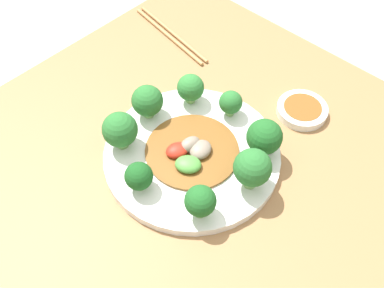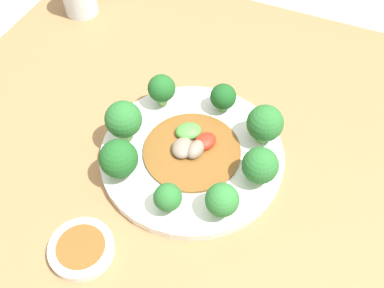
{
  "view_description": "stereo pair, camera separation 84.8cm",
  "coord_description": "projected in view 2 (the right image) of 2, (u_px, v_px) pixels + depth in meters",
  "views": [
    {
      "loc": [
        -0.26,
        0.29,
        1.31
      ],
      "look_at": [
        0.05,
        -0.03,
        0.75
      ],
      "focal_mm": 42.0,
      "sensor_mm": 36.0,
      "label": 1
    },
    {
      "loc": [
        0.21,
        -0.41,
        1.29
      ],
      "look_at": [
        0.05,
        -0.03,
        0.75
      ],
      "focal_mm": 42.0,
      "sensor_mm": 36.0,
      "label": 2
    }
  ],
  "objects": [
    {
      "name": "broccoli_west",
      "position": [
        124.0,
        120.0,
        0.69
      ],
      "size": [
        0.06,
        0.06,
        0.07
      ],
      "color": "#7AAD5B",
      "rests_on": "plate"
    },
    {
      "name": "plate",
      "position": [
        192.0,
        155.0,
        0.71
      ],
      "size": [
        0.29,
        0.29,
        0.02
      ],
      "color": "white",
      "rests_on": "table"
    },
    {
      "name": "broccoli_southeast",
      "position": [
        222.0,
        200.0,
        0.61
      ],
      "size": [
        0.05,
        0.05,
        0.06
      ],
      "color": "#7AAD5B",
      "rests_on": "plate"
    },
    {
      "name": "broccoli_northeast",
      "position": [
        265.0,
        124.0,
        0.69
      ],
      "size": [
        0.06,
        0.06,
        0.07
      ],
      "color": "#70A356",
      "rests_on": "plate"
    },
    {
      "name": "table",
      "position": [
        178.0,
        234.0,
        1.02
      ],
      "size": [
        0.85,
        0.82,
        0.71
      ],
      "color": "olive",
      "rests_on": "ground_plane"
    },
    {
      "name": "broccoli_northwest",
      "position": [
        162.0,
        89.0,
        0.74
      ],
      "size": [
        0.05,
        0.05,
        0.06
      ],
      "color": "#7AAD5B",
      "rests_on": "plate"
    },
    {
      "name": "broccoli_north",
      "position": [
        223.0,
        97.0,
        0.73
      ],
      "size": [
        0.04,
        0.04,
        0.05
      ],
      "color": "#70A356",
      "rests_on": "plate"
    },
    {
      "name": "broccoli_south",
      "position": [
        168.0,
        198.0,
        0.62
      ],
      "size": [
        0.04,
        0.04,
        0.05
      ],
      "color": "#7AAD5B",
      "rests_on": "plate"
    },
    {
      "name": "sauce_dish",
      "position": [
        82.0,
        249.0,
        0.61
      ],
      "size": [
        0.09,
        0.09,
        0.02
      ],
      "color": "white",
      "rests_on": "table"
    },
    {
      "name": "broccoli_east",
      "position": [
        260.0,
        166.0,
        0.64
      ],
      "size": [
        0.05,
        0.05,
        0.06
      ],
      "color": "#89B76B",
      "rests_on": "plate"
    },
    {
      "name": "stirfry_center",
      "position": [
        192.0,
        147.0,
        0.7
      ],
      "size": [
        0.15,
        0.15,
        0.02
      ],
      "color": "brown",
      "rests_on": "plate"
    },
    {
      "name": "broccoli_southwest",
      "position": [
        119.0,
        159.0,
        0.65
      ],
      "size": [
        0.06,
        0.06,
        0.07
      ],
      "color": "#70A356",
      "rests_on": "plate"
    }
  ]
}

